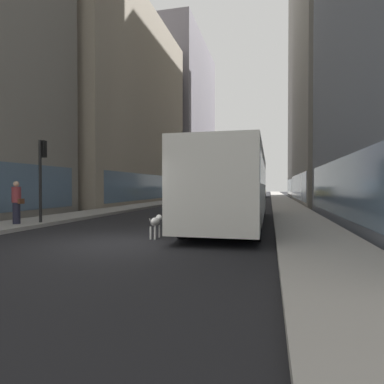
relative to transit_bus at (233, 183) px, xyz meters
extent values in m
plane|color=black|center=(-2.80, 29.56, -1.78)|extent=(120.00, 120.00, 0.00)
cube|color=gray|center=(-8.50, 29.56, -1.70)|extent=(2.40, 110.00, 0.15)
cube|color=#9E9991|center=(2.90, 29.56, -1.70)|extent=(2.40, 110.00, 0.15)
cube|color=#A0937F|center=(-14.70, 17.00, 8.06)|extent=(9.60, 22.52, 19.67)
cube|color=slate|center=(-9.92, 17.00, -0.18)|extent=(0.08, 20.27, 2.40)
cube|color=slate|center=(-14.70, 40.11, 11.35)|extent=(10.82, 21.42, 26.25)
cube|color=slate|center=(-9.31, 40.11, -0.18)|extent=(0.08, 19.28, 2.40)
cube|color=slate|center=(4.35, -0.10, -0.18)|extent=(0.08, 16.81, 2.40)
cube|color=slate|center=(4.21, 19.40, -0.18)|extent=(0.08, 15.73, 2.40)
cube|color=gray|center=(9.10, 39.38, 16.88)|extent=(8.76, 17.80, 37.31)
cube|color=slate|center=(4.74, 39.38, -0.18)|extent=(0.08, 16.02, 2.40)
cube|color=silver|center=(0.00, -0.01, -0.10)|extent=(2.55, 11.50, 2.75)
cube|color=slate|center=(0.00, -0.01, 0.39)|extent=(2.57, 11.04, 0.90)
cube|color=black|center=(0.00, 5.69, -1.23)|extent=(2.55, 0.16, 0.44)
cylinder|color=black|center=(-1.12, 3.54, -1.28)|extent=(0.30, 1.00, 1.00)
cylinder|color=black|center=(1.13, 3.54, -1.28)|extent=(0.30, 1.00, 1.00)
cylinder|color=black|center=(-1.12, -4.16, -1.28)|extent=(0.30, 1.00, 1.00)
cylinder|color=black|center=(1.13, -4.16, -1.28)|extent=(0.30, 1.00, 1.00)
cube|color=silver|center=(-1.45, 5.14, 0.72)|extent=(0.08, 0.24, 0.40)
cube|color=slate|center=(-4.00, 20.17, -1.08)|extent=(1.73, 4.28, 0.75)
cube|color=slate|center=(-4.00, 19.95, -0.43)|extent=(1.59, 1.93, 0.55)
cylinder|color=black|center=(-4.75, 21.89, -1.46)|extent=(0.22, 0.64, 0.64)
cylinder|color=black|center=(-3.25, 21.89, -1.46)|extent=(0.22, 0.64, 0.64)
cylinder|color=black|center=(-4.75, 18.44, -1.46)|extent=(0.22, 0.64, 0.64)
cylinder|color=black|center=(-3.25, 18.44, -1.46)|extent=(0.22, 0.64, 0.64)
cube|color=black|center=(-1.60, 41.09, -1.08)|extent=(1.88, 4.21, 0.75)
cube|color=slate|center=(-1.60, 40.88, -0.43)|extent=(1.73, 1.89, 0.55)
cylinder|color=black|center=(-2.43, 42.77, -1.46)|extent=(0.22, 0.64, 0.64)
cylinder|color=black|center=(-0.77, 42.77, -1.46)|extent=(0.22, 0.64, 0.64)
cylinder|color=black|center=(-2.43, 39.40, -1.46)|extent=(0.22, 0.64, 0.64)
cylinder|color=black|center=(-0.77, 39.40, -1.46)|extent=(0.22, 0.64, 0.64)
cube|color=#B7BABF|center=(-4.00, 10.41, -1.08)|extent=(1.77, 4.10, 0.75)
cube|color=slate|center=(-4.00, 10.20, -0.43)|extent=(1.63, 1.85, 0.55)
cylinder|color=black|center=(-4.78, 12.04, -1.46)|extent=(0.22, 0.64, 0.64)
cylinder|color=black|center=(-3.22, 12.04, -1.46)|extent=(0.22, 0.64, 0.64)
cylinder|color=black|center=(-4.78, 8.77, -1.46)|extent=(0.22, 0.64, 0.64)
cylinder|color=black|center=(-3.22, 8.77, -1.46)|extent=(0.22, 0.64, 0.64)
cube|color=yellow|center=(0.00, 34.84, -1.08)|extent=(1.85, 4.14, 0.75)
cube|color=slate|center=(0.00, 34.63, -0.43)|extent=(1.70, 1.86, 0.55)
cylinder|color=black|center=(-0.82, 36.50, -1.46)|extent=(0.22, 0.64, 0.64)
cylinder|color=black|center=(0.82, 36.50, -1.46)|extent=(0.22, 0.64, 0.64)
cylinder|color=black|center=(-0.82, 33.18, -1.46)|extent=(0.22, 0.64, 0.64)
cylinder|color=black|center=(0.82, 33.18, -1.46)|extent=(0.22, 0.64, 0.64)
cube|color=silver|center=(-5.60, 27.17, -1.08)|extent=(1.80, 4.16, 0.75)
cube|color=slate|center=(-5.60, 26.96, -0.43)|extent=(1.66, 1.87, 0.55)
cylinder|color=black|center=(-6.39, 28.83, -1.46)|extent=(0.22, 0.64, 0.64)
cylinder|color=black|center=(-4.81, 28.83, -1.46)|extent=(0.22, 0.64, 0.64)
cylinder|color=black|center=(-6.39, 25.50, -1.46)|extent=(0.22, 0.64, 0.64)
cylinder|color=black|center=(-4.81, 25.50, -1.46)|extent=(0.22, 0.64, 0.64)
ellipsoid|color=white|center=(-1.98, -4.39, -1.25)|extent=(0.22, 0.60, 0.26)
sphere|color=white|center=(-1.98, -4.01, -1.16)|extent=(0.20, 0.20, 0.20)
sphere|color=black|center=(-2.04, -3.99, -1.14)|extent=(0.07, 0.07, 0.07)
sphere|color=black|center=(-1.92, -3.99, -1.14)|extent=(0.07, 0.07, 0.07)
cylinder|color=white|center=(-1.98, -4.79, -1.20)|extent=(0.03, 0.16, 0.19)
cylinder|color=white|center=(-2.05, -4.18, -1.58)|extent=(0.06, 0.06, 0.40)
cylinder|color=white|center=(-1.91, -4.18, -1.58)|extent=(0.06, 0.06, 0.40)
cylinder|color=white|center=(-2.05, -4.60, -1.58)|extent=(0.06, 0.06, 0.40)
cylinder|color=white|center=(-1.91, -4.60, -1.58)|extent=(0.06, 0.06, 0.40)
sphere|color=black|center=(-1.93, -4.29, -1.21)|extent=(0.04, 0.04, 0.04)
sphere|color=black|center=(-2.04, -4.47, -1.23)|extent=(0.04, 0.04, 0.04)
sphere|color=black|center=(-1.96, -4.57, -1.19)|extent=(0.04, 0.04, 0.04)
cylinder|color=#1E1E2D|center=(-8.25, -3.14, -1.20)|extent=(0.28, 0.28, 0.85)
cylinder|color=maroon|center=(-8.25, -3.14, -0.47)|extent=(0.34, 0.34, 0.62)
sphere|color=tan|center=(-8.25, -3.14, -0.05)|extent=(0.22, 0.22, 0.22)
cube|color=#59331E|center=(-8.03, -3.14, -0.73)|extent=(0.12, 0.24, 0.20)
cylinder|color=black|center=(-7.70, -2.44, 0.07)|extent=(0.12, 0.12, 3.40)
cube|color=black|center=(-7.70, -2.26, 1.42)|extent=(0.24, 0.20, 0.70)
sphere|color=red|center=(-7.70, -2.15, 1.64)|extent=(0.11, 0.11, 0.11)
sphere|color=orange|center=(-7.70, -2.15, 1.42)|extent=(0.11, 0.11, 0.11)
sphere|color=green|center=(-7.70, -2.15, 1.20)|extent=(0.11, 0.11, 0.11)
camera|label=1|loc=(1.52, -14.01, -0.14)|focal=30.40mm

